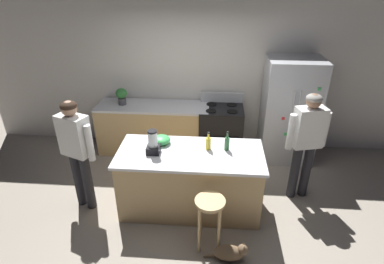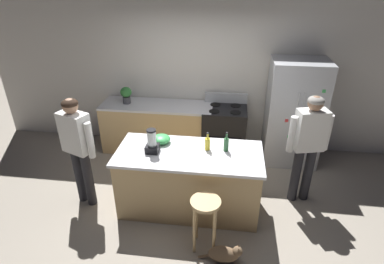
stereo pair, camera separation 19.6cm
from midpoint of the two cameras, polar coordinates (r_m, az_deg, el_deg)
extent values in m
plane|color=#9E9384|center=(4.71, -1.52, -13.21)|extent=(14.00, 14.00, 0.00)
cube|color=silver|center=(5.77, 0.32, 10.20)|extent=(8.00, 0.10, 2.70)
cube|color=tan|center=(4.44, -1.59, -8.97)|extent=(1.89, 0.83, 0.87)
cube|color=silver|center=(4.19, -1.67, -3.98)|extent=(1.95, 0.89, 0.04)
cube|color=tan|center=(5.86, -7.82, 0.54)|extent=(2.00, 0.64, 0.87)
cube|color=silver|center=(5.67, -8.11, 4.62)|extent=(2.00, 0.64, 0.04)
cube|color=#B7BABF|center=(5.62, 16.24, 3.67)|extent=(0.90, 0.70, 1.80)
cylinder|color=#B7BABF|center=(5.24, 16.64, 2.95)|extent=(0.02, 0.02, 0.81)
cylinder|color=#B7BABF|center=(5.26, 17.49, 2.91)|extent=(0.02, 0.02, 0.81)
cube|color=#3FB259|center=(5.40, 15.59, -0.38)|extent=(0.05, 0.01, 0.05)
cube|color=red|center=(5.26, 15.17, 2.35)|extent=(0.05, 0.01, 0.05)
cube|color=orange|center=(5.39, 20.20, 1.86)|extent=(0.05, 0.01, 0.05)
cube|color=#3FB259|center=(5.19, 21.09, 7.28)|extent=(0.05, 0.01, 0.05)
cube|color=orange|center=(5.28, 20.39, 4.41)|extent=(0.05, 0.01, 0.05)
cube|color=black|center=(5.70, 4.22, 0.14)|extent=(0.76, 0.64, 0.91)
cube|color=black|center=(5.44, 4.16, -1.86)|extent=(0.60, 0.01, 0.24)
cube|color=#B7BABF|center=(5.74, 4.44, 6.30)|extent=(0.76, 0.06, 0.18)
cylinder|color=black|center=(5.37, 2.44, 3.83)|extent=(0.18, 0.18, 0.01)
cylinder|color=black|center=(5.37, 6.29, 3.69)|extent=(0.18, 0.18, 0.01)
cylinder|color=black|center=(5.65, 2.57, 5.06)|extent=(0.18, 0.18, 0.01)
cylinder|color=black|center=(5.65, 6.23, 4.92)|extent=(0.18, 0.18, 0.01)
cylinder|color=#26262B|center=(4.81, -21.04, -7.88)|extent=(0.17, 0.17, 0.87)
cylinder|color=#26262B|center=(4.70, -19.49, -8.53)|extent=(0.17, 0.17, 0.87)
cube|color=white|center=(4.39, -21.78, -0.59)|extent=(0.45, 0.35, 0.56)
cylinder|color=white|center=(4.59, -23.81, -0.47)|extent=(0.12, 0.12, 0.51)
cylinder|color=white|center=(4.25, -19.34, -1.90)|extent=(0.12, 0.12, 0.51)
sphere|color=tan|center=(4.24, -22.67, 3.95)|extent=(0.26, 0.26, 0.20)
ellipsoid|color=#332319|center=(4.23, -22.75, 4.38)|extent=(0.27, 0.27, 0.12)
cylinder|color=#26262B|center=(4.92, 18.88, -6.66)|extent=(0.16, 0.16, 0.87)
cylinder|color=#26262B|center=(4.84, 16.97, -6.92)|extent=(0.16, 0.16, 0.87)
cube|color=white|center=(4.53, 19.24, 0.77)|extent=(0.44, 0.31, 0.58)
cylinder|color=white|center=(4.67, 21.87, 0.43)|extent=(0.11, 0.11, 0.52)
cylinder|color=white|center=(4.44, 16.28, -0.02)|extent=(0.11, 0.11, 0.52)
sphere|color=#8C664C|center=(4.38, 20.02, 5.30)|extent=(0.24, 0.24, 0.20)
ellipsoid|color=gray|center=(4.36, 20.09, 5.72)|extent=(0.25, 0.25, 0.12)
cylinder|color=tan|center=(3.72, 1.75, -12.53)|extent=(0.36, 0.36, 0.04)
cylinder|color=tan|center=(3.88, -0.23, -17.54)|extent=(0.04, 0.04, 0.66)
cylinder|color=tan|center=(3.87, 3.40, -17.71)|extent=(0.04, 0.04, 0.66)
cylinder|color=tan|center=(4.05, 0.05, -15.20)|extent=(0.04, 0.04, 0.66)
cylinder|color=tan|center=(4.04, 3.49, -15.35)|extent=(0.04, 0.04, 0.66)
ellipsoid|color=brown|center=(3.99, 5.14, -20.97)|extent=(0.36, 0.18, 0.20)
sphere|color=brown|center=(3.94, 7.67, -20.35)|extent=(0.12, 0.12, 0.12)
cone|color=brown|center=(3.88, 7.90, -20.08)|extent=(0.04, 0.04, 0.03)
cone|color=brown|center=(3.92, 7.86, -19.43)|extent=(0.04, 0.04, 0.03)
cylinder|color=brown|center=(4.03, 2.05, -21.43)|extent=(0.20, 0.03, 0.10)
cylinder|color=#4C4C51|center=(5.78, -13.50, 5.44)|extent=(0.14, 0.14, 0.12)
ellipsoid|color=#337A38|center=(5.73, -13.66, 6.82)|extent=(0.20, 0.20, 0.18)
cube|color=black|center=(4.18, -8.36, -3.19)|extent=(0.17, 0.17, 0.10)
cylinder|color=silver|center=(4.11, -8.50, -1.35)|extent=(0.12, 0.12, 0.21)
cylinder|color=black|center=(4.05, -8.62, 0.08)|extent=(0.12, 0.12, 0.02)
cylinder|color=#2D6638|center=(4.21, 5.02, -2.16)|extent=(0.07, 0.07, 0.18)
cylinder|color=#2D6638|center=(4.14, 5.09, -0.60)|extent=(0.03, 0.03, 0.08)
cylinder|color=black|center=(4.12, 5.12, -0.03)|extent=(0.03, 0.03, 0.02)
cylinder|color=yellow|center=(4.21, 1.63, -2.13)|extent=(0.07, 0.07, 0.17)
cylinder|color=yellow|center=(4.15, 1.65, -0.70)|extent=(0.03, 0.03, 0.07)
cylinder|color=black|center=(4.13, 1.66, -0.16)|extent=(0.03, 0.03, 0.02)
ellipsoid|color=#3FB259|center=(4.39, -6.87, -1.43)|extent=(0.25, 0.25, 0.11)
camera|label=1|loc=(0.10, -91.29, -0.68)|focal=29.43mm
camera|label=2|loc=(0.10, 88.71, 0.68)|focal=29.43mm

